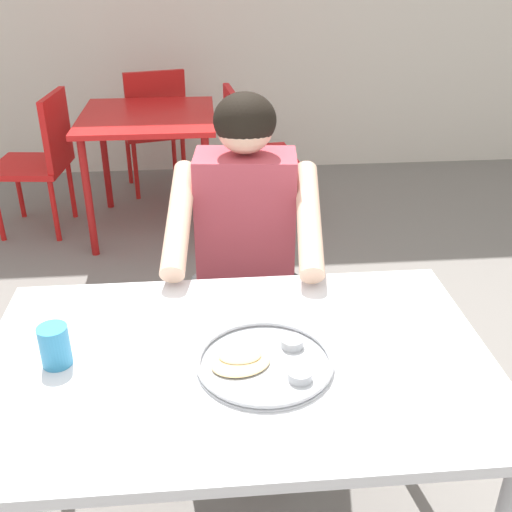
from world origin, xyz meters
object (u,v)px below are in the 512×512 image
object	(u,v)px
table_foreground	(238,380)
chair_red_left	(42,155)
chair_red_far	(155,123)
chair_foreground	(245,270)
diner_foreground	(245,243)
drinking_cup	(54,345)
chair_red_right	(248,147)
table_background_red	(148,130)
thali_tray	(264,362)

from	to	relation	value
table_foreground	chair_red_left	xyz separation A→B (m)	(-1.04, 2.41, -0.17)
table_foreground	chair_red_far	xyz separation A→B (m)	(-0.39, 2.99, -0.15)
chair_foreground	chair_red_far	size ratio (longest dim) A/B	0.98
table_foreground	diner_foreground	size ratio (longest dim) A/B	1.04
chair_foreground	diner_foreground	bearing A→B (deg)	-94.45
table_foreground	drinking_cup	distance (m)	0.46
chair_red_left	chair_red_far	distance (m)	0.86
chair_red_right	chair_red_far	xyz separation A→B (m)	(-0.61, 0.59, 0.00)
chair_foreground	chair_red_left	size ratio (longest dim) A/B	1.01
chair_red_left	table_background_red	bearing A→B (deg)	-3.16
table_background_red	chair_red_left	bearing A→B (deg)	176.84
table_foreground	table_background_red	bearing A→B (deg)	99.26
table_background_red	chair_red_left	distance (m)	0.67
table_background_red	chair_red_left	world-z (taller)	chair_red_left
diner_foreground	chair_red_far	world-z (taller)	diner_foreground
table_foreground	chair_red_left	bearing A→B (deg)	113.26
diner_foreground	chair_red_far	size ratio (longest dim) A/B	1.38
thali_tray	chair_red_left	world-z (taller)	chair_red_left
thali_tray	table_foreground	bearing A→B (deg)	149.68
table_foreground	chair_foreground	xyz separation A→B (m)	(0.08, 0.84, -0.15)
drinking_cup	chair_red_left	world-z (taller)	chair_red_left
thali_tray	diner_foreground	size ratio (longest dim) A/B	0.28
chair_foreground	table_foreground	bearing A→B (deg)	-95.43
table_foreground	drinking_cup	bearing A→B (deg)	178.02
thali_tray	table_background_red	distance (m)	2.46
drinking_cup	chair_red_far	world-z (taller)	chair_red_far
drinking_cup	chair_foreground	xyz separation A→B (m)	(0.52, 0.83, -0.28)
drinking_cup	chair_red_left	distance (m)	2.49
thali_tray	chair_red_far	xyz separation A→B (m)	(-0.46, 3.02, -0.23)
drinking_cup	table_background_red	bearing A→B (deg)	88.75
chair_red_far	chair_red_right	bearing A→B (deg)	-44.04
drinking_cup	table_foreground	bearing A→B (deg)	-1.98
chair_red_right	chair_foreground	bearing A→B (deg)	-94.85
chair_red_right	thali_tray	bearing A→B (deg)	-93.52
chair_red_right	table_foreground	bearing A→B (deg)	-95.06
chair_red_left	chair_red_far	xyz separation A→B (m)	(0.64, 0.57, 0.02)
diner_foreground	table_background_red	world-z (taller)	diner_foreground
diner_foreground	chair_red_left	bearing A→B (deg)	121.59
drinking_cup	thali_tray	bearing A→B (deg)	-5.89
table_background_red	chair_red_right	xyz separation A→B (m)	(0.60, 0.02, -0.13)
chair_foreground	chair_red_left	bearing A→B (deg)	125.41
drinking_cup	diner_foreground	world-z (taller)	diner_foreground
chair_foreground	chair_red_far	distance (m)	2.20
chair_foreground	chair_red_right	bearing A→B (deg)	85.15
thali_tray	chair_red_left	distance (m)	2.70
thali_tray	chair_red_left	size ratio (longest dim) A/B	0.39
table_foreground	diner_foreground	world-z (taller)	diner_foreground
table_foreground	chair_foreground	size ratio (longest dim) A/B	1.47
diner_foreground	drinking_cup	bearing A→B (deg)	-129.53
drinking_cup	diner_foreground	bearing A→B (deg)	50.47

